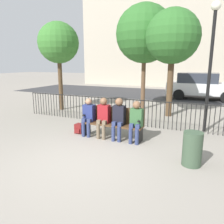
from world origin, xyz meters
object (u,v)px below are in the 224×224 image
seated_person_2 (119,117)px  tree_0 (145,34)px  park_bench (113,121)px  parked_car_0 (201,86)px  seated_person_0 (88,115)px  tree_2 (58,43)px  seated_person_3 (136,119)px  tree_1 (173,37)px  lamp_post (212,50)px  trash_bin (192,149)px  seated_person_1 (103,115)px  backpack (79,129)px

seated_person_2 → tree_0: tree_0 is taller
park_bench → parked_car_0: bearing=76.6°
seated_person_0 → tree_2: bearing=137.7°
seated_person_0 → seated_person_3: seated_person_3 is taller
tree_1 → seated_person_0: bearing=-116.8°
seated_person_3 → tree_2: (-4.67, 2.86, 2.41)m
tree_0 → tree_1: (1.43, -0.99, -0.30)m
lamp_post → tree_1: bearing=130.4°
trash_bin → tree_2: bearing=149.1°
park_bench → seated_person_2: bearing=-29.1°
seated_person_0 → tree_1: 4.78m
seated_person_1 → tree_0: (-0.11, 4.60, 2.82)m
park_bench → seated_person_3: 0.78m
backpack → tree_2: size_ratio=0.07×
seated_person_2 → lamp_post: (2.28, 1.89, 1.90)m
tree_2 → seated_person_2: bearing=-34.6°
seated_person_0 → tree_2: 4.90m
seated_person_3 → parked_car_0: parked_car_0 is taller
seated_person_2 → trash_bin: (2.09, -0.88, -0.32)m
tree_0 → parked_car_0: 5.67m
seated_person_1 → lamp_post: 3.87m
lamp_post → backpack: bearing=-153.5°
backpack → tree_0: 5.70m
seated_person_3 → seated_person_0: bearing=-179.9°
lamp_post → seated_person_2: bearing=-140.4°
seated_person_0 → lamp_post: bearing=30.0°
tree_0 → trash_bin: 6.86m
seated_person_0 → trash_bin: (3.09, -0.87, -0.27)m
lamp_post → tree_2: bearing=171.4°
seated_person_1 → tree_1: 4.59m
seated_person_0 → lamp_post: size_ratio=0.29×
tree_0 → parked_car_0: (2.48, 4.36, -2.66)m
park_bench → parked_car_0: size_ratio=0.44×
seated_person_0 → trash_bin: size_ratio=1.53×
park_bench → seated_person_1: (-0.26, -0.13, 0.18)m
seated_person_0 → tree_0: tree_0 is taller
seated_person_1 → parked_car_0: 9.27m
seated_person_3 → park_bench: bearing=170.2°
seated_person_2 → tree_0: 5.42m
seated_person_3 → tree_1: 4.42m
tree_1 → parked_car_0: (1.05, 5.35, -2.36)m
seated_person_1 → park_bench: bearing=26.4°
tree_0 → tree_1: size_ratio=1.13×
seated_person_2 → parked_car_0: parked_car_0 is taller
seated_person_3 → parked_car_0: (1.35, 8.96, 0.17)m
seated_person_1 → tree_2: size_ratio=0.30×
parked_car_0 → seated_person_1: bearing=-104.8°
seated_person_1 → tree_2: 5.23m
park_bench → lamp_post: (2.51, 1.76, 2.10)m
tree_1 → trash_bin: 5.45m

